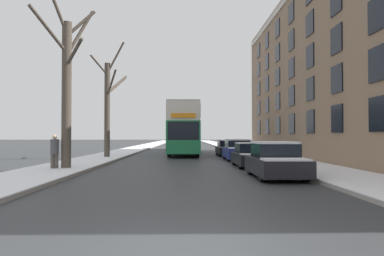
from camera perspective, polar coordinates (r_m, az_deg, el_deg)
The scene contains 13 objects.
ground_plane at distance 5.66m, azimuth -0.21°, elevation -18.34°, with size 320.00×320.00×0.00m, color #303335.
sidewalk_left at distance 58.75m, azimuth -7.00°, elevation -2.75°, with size 3.19×130.00×0.16m.
sidewalk_right at distance 58.76m, azimuth 5.04°, elevation -2.75°, with size 3.19×130.00×0.16m.
terrace_facade_right at distance 28.38m, azimuth 24.99°, elevation 8.48°, with size 9.10×37.02×12.77m.
bare_tree_left_0 at distance 18.88m, azimuth -18.53°, elevation 6.09°, with size 2.38×2.86×8.18m.
bare_tree_left_1 at distance 27.96m, azimuth -12.64°, elevation 3.50°, with size 2.37×3.81×8.51m.
double_decker_bus at distance 32.82m, azimuth -1.29°, elevation 0.18°, with size 2.58×11.37×4.35m.
parked_car_0 at distance 15.23m, azimuth 12.61°, elevation -4.96°, with size 1.81×4.11×1.44m.
parked_car_1 at distance 20.41m, azimuth 9.09°, elevation -4.17°, with size 1.80×4.08×1.30m.
parked_car_2 at distance 25.80m, azimuth 6.95°, elevation -3.41°, with size 1.71×4.39×1.45m.
parked_car_3 at distance 31.90m, azimuth 5.41°, elevation -3.10°, with size 1.72×4.60×1.30m.
oncoming_van at distance 45.60m, azimuth -2.44°, elevation -1.60°, with size 2.02×4.92×2.52m.
pedestrian_left_sidewalk at distance 18.60m, azimuth -20.21°, elevation -3.34°, with size 0.38×0.38×1.73m.
Camera 1 is at (-0.08, -5.41, 1.67)m, focal length 35.00 mm.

